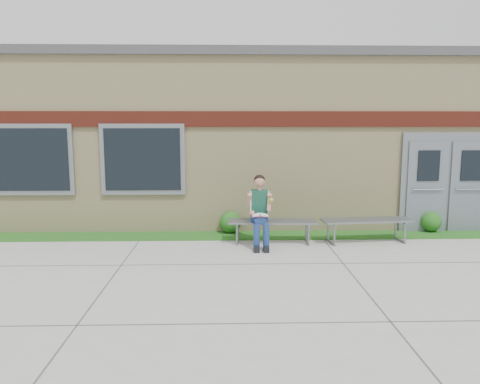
{
  "coord_description": "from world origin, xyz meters",
  "views": [
    {
      "loc": [
        -1.09,
        -7.63,
        2.55
      ],
      "look_at": [
        -0.84,
        1.7,
        1.14
      ],
      "focal_mm": 35.0,
      "sensor_mm": 36.0,
      "label": 1
    }
  ],
  "objects": [
    {
      "name": "grass_strip",
      "position": [
        0.0,
        2.6,
        0.01
      ],
      "size": [
        16.0,
        0.8,
        0.02
      ],
      "primitive_type": "cube",
      "color": "#1F4A13",
      "rests_on": "ground"
    },
    {
      "name": "girl",
      "position": [
        -0.43,
        1.78,
        0.76
      ],
      "size": [
        0.53,
        0.88,
        1.46
      ],
      "rotation": [
        0.0,
        0.0,
        -0.03
      ],
      "color": "navy",
      "rests_on": "ground"
    },
    {
      "name": "bench_left",
      "position": [
        -0.15,
        2.0,
        0.37
      ],
      "size": [
        1.88,
        0.61,
        0.48
      ],
      "rotation": [
        0.0,
        0.0,
        -0.05
      ],
      "color": "slate",
      "rests_on": "ground"
    },
    {
      "name": "school_building",
      "position": [
        -0.0,
        5.99,
        2.1
      ],
      "size": [
        16.2,
        6.22,
        4.2
      ],
      "color": "beige",
      "rests_on": "ground"
    },
    {
      "name": "ground",
      "position": [
        0.0,
        0.0,
        0.0
      ],
      "size": [
        80.0,
        80.0,
        0.0
      ],
      "primitive_type": "plane",
      "color": "#9E9E99",
      "rests_on": "ground"
    },
    {
      "name": "shrub_east",
      "position": [
        3.62,
        2.85,
        0.25
      ],
      "size": [
        0.47,
        0.47,
        0.47
      ],
      "primitive_type": "sphere",
      "color": "#1F4A13",
      "rests_on": "grass_strip"
    },
    {
      "name": "shrub_mid",
      "position": [
        -1.03,
        2.85,
        0.27
      ],
      "size": [
        0.5,
        0.5,
        0.5
      ],
      "primitive_type": "sphere",
      "color": "#1F4A13",
      "rests_on": "grass_strip"
    },
    {
      "name": "bench_right",
      "position": [
        1.85,
        2.0,
        0.38
      ],
      "size": [
        1.95,
        0.71,
        0.5
      ],
      "rotation": [
        0.0,
        0.0,
        0.1
      ],
      "color": "slate",
      "rests_on": "ground"
    }
  ]
}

